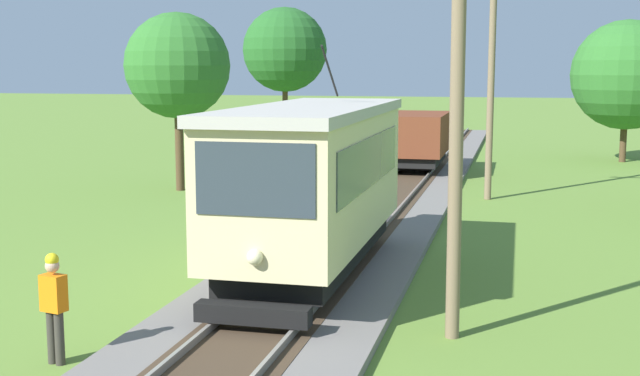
{
  "coord_description": "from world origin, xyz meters",
  "views": [
    {
      "loc": [
        4.27,
        0.34,
        4.63
      ],
      "look_at": [
        -0.74,
        21.08,
        1.5
      ],
      "focal_mm": 46.43,
      "sensor_mm": 36.0,
      "label": 1
    }
  ],
  "objects_px": {
    "utility_pole_mid": "(491,81)",
    "tree_right_far": "(627,75)",
    "track_worker": "(54,303)",
    "tree_left_far": "(177,66)",
    "freight_car": "(418,138)",
    "utility_pole_near_tram": "(457,101)",
    "red_tram": "(313,182)",
    "tree_left_near": "(285,50)"
  },
  "relations": [
    {
      "from": "track_worker",
      "to": "freight_car",
      "type": "bearing_deg",
      "value": 7.23
    },
    {
      "from": "tree_left_near",
      "to": "tree_right_far",
      "type": "distance_m",
      "value": 18.8
    },
    {
      "from": "freight_car",
      "to": "utility_pole_near_tram",
      "type": "xyz_separation_m",
      "value": [
        3.26,
        -22.04,
        2.52
      ]
    },
    {
      "from": "utility_pole_near_tram",
      "to": "tree_left_far",
      "type": "distance_m",
      "value": 18.89
    },
    {
      "from": "track_worker",
      "to": "tree_left_near",
      "type": "distance_m",
      "value": 36.36
    },
    {
      "from": "tree_left_far",
      "to": "track_worker",
      "type": "bearing_deg",
      "value": -72.89
    },
    {
      "from": "freight_car",
      "to": "utility_pole_near_tram",
      "type": "distance_m",
      "value": 22.42
    },
    {
      "from": "red_tram",
      "to": "tree_left_far",
      "type": "xyz_separation_m",
      "value": [
        -8.14,
        11.82,
        2.47
      ]
    },
    {
      "from": "freight_car",
      "to": "utility_pole_mid",
      "type": "distance_m",
      "value": 7.58
    },
    {
      "from": "track_worker",
      "to": "tree_left_near",
      "type": "bearing_deg",
      "value": 23.69
    },
    {
      "from": "utility_pole_near_tram",
      "to": "tree_left_near",
      "type": "height_order",
      "value": "tree_left_near"
    },
    {
      "from": "utility_pole_mid",
      "to": "track_worker",
      "type": "relative_size",
      "value": 4.54
    },
    {
      "from": "utility_pole_near_tram",
      "to": "utility_pole_mid",
      "type": "relative_size",
      "value": 0.98
    },
    {
      "from": "freight_car",
      "to": "tree_right_far",
      "type": "xyz_separation_m",
      "value": [
        9.24,
        6.9,
        2.68
      ]
    },
    {
      "from": "track_worker",
      "to": "tree_right_far",
      "type": "relative_size",
      "value": 0.26
    },
    {
      "from": "tree_right_far",
      "to": "tree_left_near",
      "type": "bearing_deg",
      "value": 167.9
    },
    {
      "from": "freight_car",
      "to": "tree_left_near",
      "type": "relative_size",
      "value": 0.65
    },
    {
      "from": "utility_pole_near_tram",
      "to": "tree_right_far",
      "type": "bearing_deg",
      "value": 78.33
    },
    {
      "from": "red_tram",
      "to": "tree_left_far",
      "type": "distance_m",
      "value": 14.56
    },
    {
      "from": "freight_car",
      "to": "tree_right_far",
      "type": "bearing_deg",
      "value": 36.77
    },
    {
      "from": "utility_pole_mid",
      "to": "tree_left_far",
      "type": "xyz_separation_m",
      "value": [
        -11.39,
        -0.64,
        0.51
      ]
    },
    {
      "from": "utility_pole_mid",
      "to": "tree_left_near",
      "type": "xyz_separation_m",
      "value": [
        -12.35,
        17.17,
        1.45
      ]
    },
    {
      "from": "utility_pole_mid",
      "to": "track_worker",
      "type": "bearing_deg",
      "value": -107.98
    },
    {
      "from": "track_worker",
      "to": "tree_left_near",
      "type": "xyz_separation_m",
      "value": [
        -6.4,
        35.5,
        4.61
      ]
    },
    {
      "from": "utility_pole_mid",
      "to": "utility_pole_near_tram",
      "type": "bearing_deg",
      "value": -90.0
    },
    {
      "from": "freight_car",
      "to": "utility_pole_mid",
      "type": "height_order",
      "value": "utility_pole_mid"
    },
    {
      "from": "freight_car",
      "to": "tree_left_far",
      "type": "relative_size",
      "value": 0.78
    },
    {
      "from": "tree_left_far",
      "to": "utility_pole_mid",
      "type": "bearing_deg",
      "value": 3.23
    },
    {
      "from": "track_worker",
      "to": "tree_right_far",
      "type": "height_order",
      "value": "tree_right_far"
    },
    {
      "from": "tree_left_far",
      "to": "utility_pole_near_tram",
      "type": "bearing_deg",
      "value": -52.89
    },
    {
      "from": "tree_left_near",
      "to": "tree_left_far",
      "type": "height_order",
      "value": "tree_left_near"
    },
    {
      "from": "track_worker",
      "to": "red_tram",
      "type": "bearing_deg",
      "value": -11.21
    },
    {
      "from": "utility_pole_near_tram",
      "to": "freight_car",
      "type": "bearing_deg",
      "value": 98.41
    },
    {
      "from": "utility_pole_near_tram",
      "to": "tree_right_far",
      "type": "xyz_separation_m",
      "value": [
        5.98,
        28.94,
        0.16
      ]
    },
    {
      "from": "freight_car",
      "to": "utility_pole_mid",
      "type": "relative_size",
      "value": 0.64
    },
    {
      "from": "utility_pole_mid",
      "to": "tree_right_far",
      "type": "height_order",
      "value": "utility_pole_mid"
    },
    {
      "from": "utility_pole_near_tram",
      "to": "tree_left_far",
      "type": "height_order",
      "value": "utility_pole_near_tram"
    },
    {
      "from": "utility_pole_mid",
      "to": "tree_left_near",
      "type": "bearing_deg",
      "value": 125.74
    },
    {
      "from": "tree_left_far",
      "to": "tree_left_near",
      "type": "bearing_deg",
      "value": 93.08
    },
    {
      "from": "tree_left_far",
      "to": "freight_car",
      "type": "bearing_deg",
      "value": 40.62
    },
    {
      "from": "utility_pole_mid",
      "to": "red_tram",
      "type": "bearing_deg",
      "value": -104.64
    },
    {
      "from": "red_tram",
      "to": "track_worker",
      "type": "bearing_deg",
      "value": -114.67
    }
  ]
}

